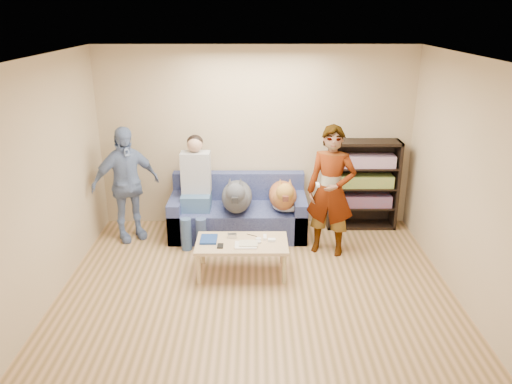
{
  "coord_description": "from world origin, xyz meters",
  "views": [
    {
      "loc": [
        -0.02,
        -4.49,
        3.04
      ],
      "look_at": [
        0.0,
        1.2,
        0.95
      ],
      "focal_mm": 35.0,
      "sensor_mm": 36.0,
      "label": 1
    }
  ],
  "objects_px": {
    "person_standing_left": "(126,184)",
    "person_seated": "(196,185)",
    "sofa": "(238,214)",
    "notebook_blue": "(209,239)",
    "camera_silver": "(232,236)",
    "dog_tan": "(283,195)",
    "bookshelf": "(363,183)",
    "coffee_table": "(242,245)",
    "dog_gray": "(237,196)",
    "person_standing_right": "(331,191)"
  },
  "relations": [
    {
      "from": "person_standing_left",
      "to": "person_seated",
      "type": "xyz_separation_m",
      "value": [
        0.95,
        0.05,
        -0.03
      ]
    },
    {
      "from": "person_standing_left",
      "to": "sofa",
      "type": "relative_size",
      "value": 0.84
    },
    {
      "from": "notebook_blue",
      "to": "camera_silver",
      "type": "bearing_deg",
      "value": 14.04
    },
    {
      "from": "person_seated",
      "to": "dog_tan",
      "type": "bearing_deg",
      "value": -0.75
    },
    {
      "from": "sofa",
      "to": "bookshelf",
      "type": "bearing_deg",
      "value": 7.4
    },
    {
      "from": "dog_tan",
      "to": "bookshelf",
      "type": "height_order",
      "value": "bookshelf"
    },
    {
      "from": "notebook_blue",
      "to": "person_seated",
      "type": "bearing_deg",
      "value": 104.22
    },
    {
      "from": "sofa",
      "to": "coffee_table",
      "type": "distance_m",
      "value": 1.2
    },
    {
      "from": "camera_silver",
      "to": "person_seated",
      "type": "relative_size",
      "value": 0.07
    },
    {
      "from": "person_standing_left",
      "to": "dog_gray",
      "type": "relative_size",
      "value": 1.28
    },
    {
      "from": "sofa",
      "to": "dog_tan",
      "type": "relative_size",
      "value": 1.65
    },
    {
      "from": "dog_tan",
      "to": "coffee_table",
      "type": "bearing_deg",
      "value": -117.69
    },
    {
      "from": "dog_gray",
      "to": "sofa",
      "type": "bearing_deg",
      "value": 86.87
    },
    {
      "from": "dog_tan",
      "to": "coffee_table",
      "type": "height_order",
      "value": "dog_tan"
    },
    {
      "from": "dog_tan",
      "to": "person_seated",
      "type": "bearing_deg",
      "value": 179.25
    },
    {
      "from": "camera_silver",
      "to": "person_seated",
      "type": "distance_m",
      "value": 1.13
    },
    {
      "from": "camera_silver",
      "to": "notebook_blue",
      "type": "bearing_deg",
      "value": -165.96
    },
    {
      "from": "person_standing_right",
      "to": "dog_tan",
      "type": "height_order",
      "value": "person_standing_right"
    },
    {
      "from": "person_standing_right",
      "to": "dog_gray",
      "type": "height_order",
      "value": "person_standing_right"
    },
    {
      "from": "person_standing_left",
      "to": "person_seated",
      "type": "relative_size",
      "value": 1.09
    },
    {
      "from": "person_standing_right",
      "to": "dog_tan",
      "type": "relative_size",
      "value": 1.48
    },
    {
      "from": "person_seated",
      "to": "bookshelf",
      "type": "height_order",
      "value": "person_seated"
    },
    {
      "from": "sofa",
      "to": "dog_gray",
      "type": "distance_m",
      "value": 0.43
    },
    {
      "from": "person_standing_left",
      "to": "dog_gray",
      "type": "xyz_separation_m",
      "value": [
        1.51,
        -0.05,
        -0.16
      ]
    },
    {
      "from": "person_standing_left",
      "to": "dog_tan",
      "type": "relative_size",
      "value": 1.39
    },
    {
      "from": "sofa",
      "to": "coffee_table",
      "type": "xyz_separation_m",
      "value": [
        0.08,
        -1.19,
        0.09
      ]
    },
    {
      "from": "person_standing_left",
      "to": "notebook_blue",
      "type": "height_order",
      "value": "person_standing_left"
    },
    {
      "from": "person_seated",
      "to": "dog_tan",
      "type": "distance_m",
      "value": 1.22
    },
    {
      "from": "person_standing_right",
      "to": "dog_tan",
      "type": "xyz_separation_m",
      "value": [
        -0.58,
        0.46,
        -0.23
      ]
    },
    {
      "from": "sofa",
      "to": "dog_tan",
      "type": "height_order",
      "value": "dog_tan"
    },
    {
      "from": "notebook_blue",
      "to": "person_standing_right",
      "type": "bearing_deg",
      "value": 19.19
    },
    {
      "from": "person_seated",
      "to": "dog_gray",
      "type": "xyz_separation_m",
      "value": [
        0.57,
        -0.1,
        -0.13
      ]
    },
    {
      "from": "bookshelf",
      "to": "dog_gray",
      "type": "bearing_deg",
      "value": -165.73
    },
    {
      "from": "notebook_blue",
      "to": "sofa",
      "type": "relative_size",
      "value": 0.14
    },
    {
      "from": "person_standing_right",
      "to": "person_seated",
      "type": "relative_size",
      "value": 1.16
    },
    {
      "from": "dog_gray",
      "to": "dog_tan",
      "type": "distance_m",
      "value": 0.65
    },
    {
      "from": "person_standing_left",
      "to": "notebook_blue",
      "type": "relative_size",
      "value": 6.16
    },
    {
      "from": "notebook_blue",
      "to": "camera_silver",
      "type": "xyz_separation_m",
      "value": [
        0.28,
        0.07,
        0.01
      ]
    },
    {
      "from": "person_standing_left",
      "to": "coffee_table",
      "type": "xyz_separation_m",
      "value": [
        1.6,
        -1.01,
        -0.43
      ]
    },
    {
      "from": "person_standing_right",
      "to": "person_seated",
      "type": "bearing_deg",
      "value": -175.64
    },
    {
      "from": "notebook_blue",
      "to": "coffee_table",
      "type": "bearing_deg",
      "value": -7.13
    },
    {
      "from": "sofa",
      "to": "dog_tan",
      "type": "xyz_separation_m",
      "value": [
        0.63,
        -0.14,
        0.34
      ]
    },
    {
      "from": "person_standing_right",
      "to": "coffee_table",
      "type": "bearing_deg",
      "value": -133.36
    },
    {
      "from": "person_standing_right",
      "to": "notebook_blue",
      "type": "distance_m",
      "value": 1.68
    },
    {
      "from": "notebook_blue",
      "to": "dog_tan",
      "type": "height_order",
      "value": "dog_tan"
    },
    {
      "from": "person_seated",
      "to": "dog_gray",
      "type": "height_order",
      "value": "person_seated"
    },
    {
      "from": "coffee_table",
      "to": "notebook_blue",
      "type": "bearing_deg",
      "value": 172.87
    },
    {
      "from": "person_standing_right",
      "to": "person_standing_left",
      "type": "distance_m",
      "value": 2.77
    },
    {
      "from": "camera_silver",
      "to": "dog_tan",
      "type": "xyz_separation_m",
      "value": [
        0.67,
        0.93,
        0.18
      ]
    },
    {
      "from": "notebook_blue",
      "to": "person_seated",
      "type": "height_order",
      "value": "person_seated"
    }
  ]
}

